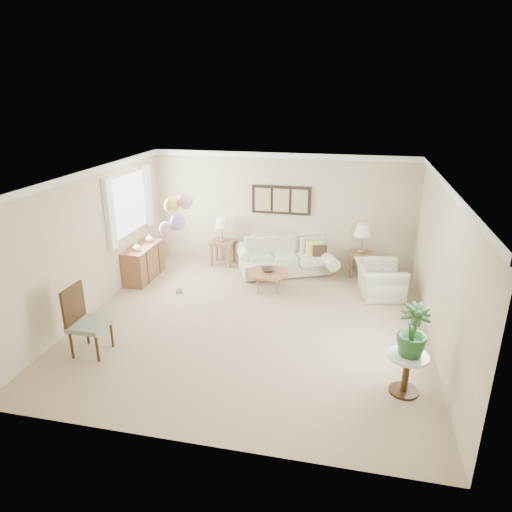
% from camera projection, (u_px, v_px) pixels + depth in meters
% --- Properties ---
extents(ground_plane, '(6.00, 6.00, 0.00)m').
position_uv_depth(ground_plane, '(252.00, 323.00, 8.09)').
color(ground_plane, tan).
extents(room_shell, '(6.04, 6.04, 2.60)m').
position_uv_depth(room_shell, '(247.00, 234.00, 7.63)').
color(room_shell, beige).
rests_on(room_shell, ground).
extents(wall_art_triptych, '(1.35, 0.06, 0.65)m').
position_uv_depth(wall_art_triptych, '(281.00, 200.00, 10.27)').
color(wall_art_triptych, black).
rests_on(wall_art_triptych, ground).
extents(sofa, '(2.47, 1.56, 0.80)m').
position_uv_depth(sofa, '(286.00, 259.00, 10.23)').
color(sofa, beige).
rests_on(sofa, ground).
extents(end_table_left, '(0.53, 0.49, 0.58)m').
position_uv_depth(end_table_left, '(223.00, 245.00, 10.64)').
color(end_table_left, brown).
rests_on(end_table_left, ground).
extents(end_table_right, '(0.49, 0.44, 0.53)m').
position_uv_depth(end_table_right, '(361.00, 256.00, 10.03)').
color(end_table_right, brown).
rests_on(end_table_right, ground).
extents(lamp_left, '(0.32, 0.32, 0.56)m').
position_uv_depth(lamp_left, '(222.00, 223.00, 10.46)').
color(lamp_left, gray).
rests_on(lamp_left, end_table_left).
extents(lamp_right, '(0.37, 0.37, 0.65)m').
position_uv_depth(lamp_right, '(363.00, 231.00, 9.82)').
color(lamp_right, gray).
rests_on(lamp_right, end_table_right).
extents(coffee_table, '(0.82, 0.82, 0.41)m').
position_uv_depth(coffee_table, '(269.00, 273.00, 9.29)').
color(coffee_table, olive).
rests_on(coffee_table, ground).
extents(decor_bowl, '(0.34, 0.34, 0.07)m').
position_uv_depth(decor_bowl, '(268.00, 270.00, 9.28)').
color(decor_bowl, '#312B26').
rests_on(decor_bowl, coffee_table).
extents(armchair, '(1.05, 1.15, 0.66)m').
position_uv_depth(armchair, '(379.00, 280.00, 9.09)').
color(armchair, beige).
rests_on(armchair, ground).
extents(side_table, '(0.55, 0.55, 0.59)m').
position_uv_depth(side_table, '(407.00, 364.00, 6.10)').
color(side_table, silver).
rests_on(side_table, ground).
extents(potted_plant, '(0.42, 0.42, 0.72)m').
position_uv_depth(potted_plant, '(413.00, 331.00, 5.93)').
color(potted_plant, '#1C531A').
rests_on(potted_plant, side_table).
extents(accent_chair, '(0.55, 0.55, 1.11)m').
position_uv_depth(accent_chair, '(84.00, 319.00, 7.01)').
color(accent_chair, gray).
rests_on(accent_chair, ground).
extents(credenza, '(0.46, 1.20, 0.74)m').
position_uv_depth(credenza, '(144.00, 262.00, 9.89)').
color(credenza, brown).
rests_on(credenza, ground).
extents(vase_white, '(0.21, 0.21, 0.17)m').
position_uv_depth(vase_white, '(137.00, 247.00, 9.46)').
color(vase_white, white).
rests_on(vase_white, credenza).
extents(vase_sage, '(0.22, 0.22, 0.18)m').
position_uv_depth(vase_sage, '(149.00, 238.00, 10.01)').
color(vase_sage, beige).
rests_on(vase_sage, credenza).
extents(balloon_cluster, '(0.64, 0.51, 2.06)m').
position_uv_depth(balloon_cluster, '(175.00, 215.00, 8.76)').
color(balloon_cluster, gray).
rests_on(balloon_cluster, ground).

